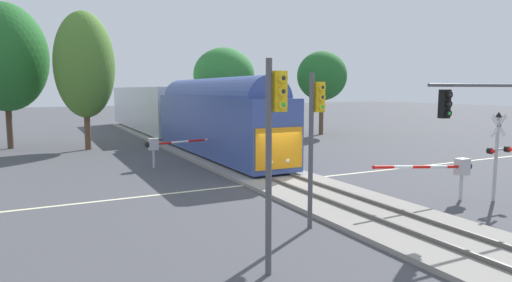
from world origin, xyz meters
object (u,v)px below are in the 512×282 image
Objects in this scene: crossing_gate_near at (453,168)px; traffic_signal_far_side at (281,103)px; traffic_signal_near_left at (274,132)px; pine_left_background at (5,57)px; commuter_train at (172,110)px; crossing_gate_far at (165,144)px; traffic_signal_median at (315,125)px; maple_right_background at (322,76)px; elm_centre_background at (224,75)px; crossing_signal_mast at (498,147)px; traffic_signal_near_right at (499,111)px; oak_behind_train at (85,65)px.

traffic_signal_far_side reaches higher than crossing_gate_near.
traffic_signal_near_left is 31.28m from pine_left_background.
pine_left_background is (-18.49, 11.10, 3.48)m from traffic_signal_far_side.
traffic_signal_far_side is at bearing -62.56° from commuter_train.
crossing_gate_far is 14.01m from traffic_signal_median.
maple_right_background is 0.96× the size of elm_centre_background.
crossing_gate_far is at bearing -57.55° from pine_left_background.
maple_right_background reaches higher than traffic_signal_near_left.
crossing_signal_mast is at bearing -88.18° from traffic_signal_far_side.
maple_right_background is at bearing 67.93° from traffic_signal_near_right.
crossing_gate_far is 1.08× the size of traffic_signal_far_side.
commuter_train reaches higher than traffic_signal_median.
maple_right_background is (15.47, -1.58, 3.27)m from commuter_train.
crossing_gate_far is at bearing -149.39° from maple_right_background.
traffic_signal_median is 18.44m from traffic_signal_far_side.
maple_right_background is at bearing 3.08° from oak_behind_train.
traffic_signal_median reaches higher than traffic_signal_near_right.
crossing_signal_mast is at bearing -110.04° from maple_right_background.
maple_right_background is at bearing 69.96° from crossing_signal_mast.
traffic_signal_far_side is (5.47, -10.53, 0.92)m from commuter_train.
pine_left_background is 6.47m from oak_behind_train.
traffic_signal_near_left is 27.06m from oak_behind_train.
elm_centre_background is (0.47, 30.59, 3.84)m from crossing_signal_mast.
pine_left_background is (-8.79, 13.82, 5.77)m from crossing_gate_far.
crossing_gate_far is (-8.59, 13.50, -0.03)m from crossing_gate_near.
crossing_gate_far is (-4.24, -13.24, -1.38)m from commuter_train.
pine_left_background is at bearing 149.02° from traffic_signal_far_side.
commuter_train is at bearing 174.17° from maple_right_background.
crossing_gate_near is 0.48× the size of pine_left_background.
commuter_train is at bearing 20.44° from oak_behind_train.
elm_centre_background is at bearing 85.75° from traffic_signal_far_side.
traffic_signal_median is 0.96× the size of traffic_signal_near_left.
oak_behind_train reaches higher than traffic_signal_median.
traffic_signal_median is 0.95× the size of traffic_signal_far_side.
traffic_signal_far_side is at bearing 91.82° from crossing_signal_mast.
traffic_signal_near_left reaches higher than crossing_signal_mast.
traffic_signal_near_right is at bearing -58.76° from pine_left_background.
traffic_signal_near_right is (8.82, -15.20, 2.47)m from crossing_gate_far.
traffic_signal_median is 0.90× the size of traffic_signal_near_right.
traffic_signal_near_right is at bearing -147.33° from crossing_signal_mast.
traffic_signal_near_left is at bearing -110.65° from elm_centre_background.
commuter_train reaches higher than traffic_signal_near_right.
traffic_signal_median is 0.59× the size of elm_centre_background.
pine_left_background is 1.07× the size of oak_behind_train.
crossing_gate_far is 0.53× the size of pine_left_background.
crossing_signal_mast is 0.72× the size of traffic_signal_median.
traffic_signal_far_side is 0.95× the size of traffic_signal_near_right.
crossing_gate_near is 27.89m from maple_right_background.
pine_left_background is at bearing 110.32° from traffic_signal_median.
crossing_gate_near is at bearing -113.84° from maple_right_background.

